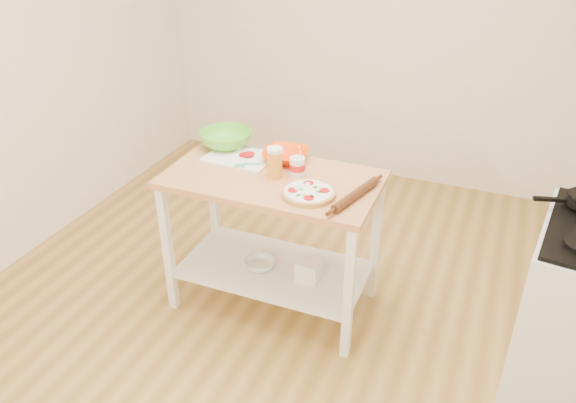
{
  "coord_description": "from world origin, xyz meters",
  "views": [
    {
      "loc": [
        1.07,
        -2.41,
        2.35
      ],
      "look_at": [
        -0.01,
        0.16,
        0.77
      ],
      "focal_mm": 35.0,
      "sensor_mm": 36.0,
      "label": 1
    }
  ],
  "objects_px": {
    "spatula": "(246,165)",
    "green_bowl": "(226,139)",
    "pizza": "(309,192)",
    "beer_pint": "(275,162)",
    "cutting_board": "(240,156)",
    "shelf_bin": "(309,270)",
    "rolling_pin": "(356,195)",
    "orange_bowl": "(285,156)",
    "knife": "(240,146)",
    "shelf_glass_bowl": "(260,264)",
    "prep_island": "(273,214)",
    "yogurt_tub": "(297,166)"
  },
  "relations": [
    {
      "from": "pizza",
      "to": "spatula",
      "type": "relative_size",
      "value": 2.11
    },
    {
      "from": "shelf_bin",
      "to": "orange_bowl",
      "type": "bearing_deg",
      "value": 135.74
    },
    {
      "from": "prep_island",
      "to": "shelf_bin",
      "type": "bearing_deg",
      "value": -5.63
    },
    {
      "from": "prep_island",
      "to": "beer_pint",
      "type": "bearing_deg",
      "value": 7.81
    },
    {
      "from": "cutting_board",
      "to": "orange_bowl",
      "type": "bearing_deg",
      "value": 15.36
    },
    {
      "from": "prep_island",
      "to": "yogurt_tub",
      "type": "bearing_deg",
      "value": 29.75
    },
    {
      "from": "beer_pint",
      "to": "rolling_pin",
      "type": "xyz_separation_m",
      "value": [
        0.5,
        -0.07,
        -0.07
      ]
    },
    {
      "from": "pizza",
      "to": "knife",
      "type": "bearing_deg",
      "value": 147.14
    },
    {
      "from": "knife",
      "to": "yogurt_tub",
      "type": "bearing_deg",
      "value": -30.81
    },
    {
      "from": "beer_pint",
      "to": "knife",
      "type": "bearing_deg",
      "value": 143.39
    },
    {
      "from": "rolling_pin",
      "to": "shelf_glass_bowl",
      "type": "height_order",
      "value": "rolling_pin"
    },
    {
      "from": "knife",
      "to": "yogurt_tub",
      "type": "xyz_separation_m",
      "value": [
        0.47,
        -0.2,
        0.04
      ]
    },
    {
      "from": "spatula",
      "to": "rolling_pin",
      "type": "distance_m",
      "value": 0.71
    },
    {
      "from": "knife",
      "to": "shelf_bin",
      "type": "bearing_deg",
      "value": -34.58
    },
    {
      "from": "prep_island",
      "to": "orange_bowl",
      "type": "height_order",
      "value": "orange_bowl"
    },
    {
      "from": "pizza",
      "to": "prep_island",
      "type": "bearing_deg",
      "value": 154.97
    },
    {
      "from": "prep_island",
      "to": "knife",
      "type": "xyz_separation_m",
      "value": [
        -0.34,
        0.27,
        0.27
      ]
    },
    {
      "from": "prep_island",
      "to": "beer_pint",
      "type": "relative_size",
      "value": 6.94
    },
    {
      "from": "cutting_board",
      "to": "shelf_bin",
      "type": "height_order",
      "value": "cutting_board"
    },
    {
      "from": "pizza",
      "to": "knife",
      "type": "height_order",
      "value": "pizza"
    },
    {
      "from": "green_bowl",
      "to": "beer_pint",
      "type": "distance_m",
      "value": 0.53
    },
    {
      "from": "spatula",
      "to": "beer_pint",
      "type": "xyz_separation_m",
      "value": [
        0.21,
        -0.05,
        0.07
      ]
    },
    {
      "from": "shelf_glass_bowl",
      "to": "cutting_board",
      "type": "bearing_deg",
      "value": 136.4
    },
    {
      "from": "cutting_board",
      "to": "prep_island",
      "type": "bearing_deg",
      "value": -27.4
    },
    {
      "from": "pizza",
      "to": "cutting_board",
      "type": "height_order",
      "value": "pizza"
    },
    {
      "from": "shelf_bin",
      "to": "green_bowl",
      "type": "bearing_deg",
      "value": 156.73
    },
    {
      "from": "pizza",
      "to": "cutting_board",
      "type": "distance_m",
      "value": 0.62
    },
    {
      "from": "cutting_board",
      "to": "orange_bowl",
      "type": "distance_m",
      "value": 0.28
    },
    {
      "from": "rolling_pin",
      "to": "shelf_glass_bowl",
      "type": "xyz_separation_m",
      "value": [
        -0.59,
        0.03,
        -0.63
      ]
    },
    {
      "from": "pizza",
      "to": "cutting_board",
      "type": "relative_size",
      "value": 0.72
    },
    {
      "from": "prep_island",
      "to": "cutting_board",
      "type": "bearing_deg",
      "value": 150.94
    },
    {
      "from": "orange_bowl",
      "to": "shelf_glass_bowl",
      "type": "xyz_separation_m",
      "value": [
        -0.07,
        -0.26,
        -0.64
      ]
    },
    {
      "from": "rolling_pin",
      "to": "spatula",
      "type": "bearing_deg",
      "value": 170.51
    },
    {
      "from": "spatula",
      "to": "green_bowl",
      "type": "height_order",
      "value": "green_bowl"
    },
    {
      "from": "cutting_board",
      "to": "beer_pint",
      "type": "xyz_separation_m",
      "value": [
        0.3,
        -0.15,
        0.08
      ]
    },
    {
      "from": "prep_island",
      "to": "orange_bowl",
      "type": "bearing_deg",
      "value": 93.03
    },
    {
      "from": "spatula",
      "to": "green_bowl",
      "type": "xyz_separation_m",
      "value": [
        -0.25,
        0.22,
        0.03
      ]
    },
    {
      "from": "pizza",
      "to": "spatula",
      "type": "height_order",
      "value": "pizza"
    },
    {
      "from": "green_bowl",
      "to": "yogurt_tub",
      "type": "bearing_deg",
      "value": -19.26
    },
    {
      "from": "orange_bowl",
      "to": "rolling_pin",
      "type": "bearing_deg",
      "value": -28.99
    },
    {
      "from": "knife",
      "to": "shelf_glass_bowl",
      "type": "distance_m",
      "value": 0.74
    },
    {
      "from": "prep_island",
      "to": "cutting_board",
      "type": "height_order",
      "value": "cutting_board"
    },
    {
      "from": "knife",
      "to": "cutting_board",
      "type": "bearing_deg",
      "value": -70.29
    },
    {
      "from": "cutting_board",
      "to": "spatula",
      "type": "bearing_deg",
      "value": -47.4
    },
    {
      "from": "shelf_glass_bowl",
      "to": "shelf_bin",
      "type": "relative_size",
      "value": 1.47
    },
    {
      "from": "spatula",
      "to": "orange_bowl",
      "type": "relative_size",
      "value": 0.52
    },
    {
      "from": "knife",
      "to": "orange_bowl",
      "type": "distance_m",
      "value": 0.33
    },
    {
      "from": "pizza",
      "to": "beer_pint",
      "type": "relative_size",
      "value": 1.66
    },
    {
      "from": "pizza",
      "to": "knife",
      "type": "relative_size",
      "value": 1.1
    },
    {
      "from": "shelf_glass_bowl",
      "to": "shelf_bin",
      "type": "distance_m",
      "value": 0.32
    }
  ]
}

